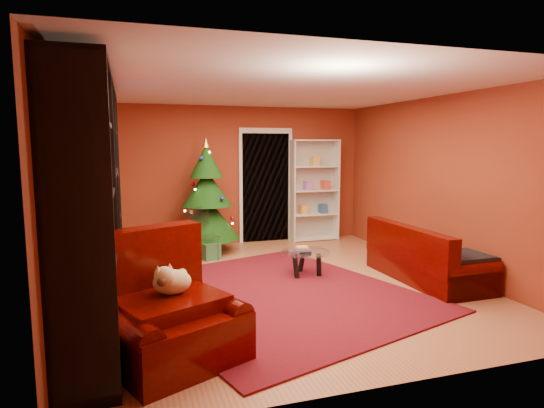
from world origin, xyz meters
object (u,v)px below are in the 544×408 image
object	(u,v)px
rug	(274,294)
acrylic_chair	(204,237)
white_bookshelf	(314,190)
christmas_tree	(207,197)
gift_box_green	(210,251)
dog	(172,282)
sofa	(428,252)
media_unit	(93,206)
coffee_table	(306,264)
gift_box_teal	(141,254)
gift_box_red	(181,249)
armchair	(171,309)

from	to	relation	value
rug	acrylic_chair	distance (m)	2.09
white_bookshelf	christmas_tree	bearing A→B (deg)	-168.50
gift_box_green	dog	distance (m)	3.51
sofa	acrylic_chair	bearing A→B (deg)	53.72
rug	media_unit	xyz separation A→B (m)	(-2.06, -0.36, 1.26)
christmas_tree	coffee_table	xyz separation A→B (m)	(1.10, -1.90, -0.80)
gift_box_teal	gift_box_red	distance (m)	0.74
media_unit	gift_box_teal	bearing A→B (deg)	78.44
media_unit	dog	world-z (taller)	media_unit
gift_box_red	armchair	xyz separation A→B (m)	(-0.49, -3.82, 0.34)
christmas_tree	gift_box_red	xyz separation A→B (m)	(-0.48, -0.10, -0.87)
white_bookshelf	acrylic_chair	world-z (taller)	white_bookshelf
gift_box_red	white_bookshelf	size ratio (longest dim) A/B	0.11
gift_box_green	acrylic_chair	size ratio (longest dim) A/B	0.34
gift_box_green	coffee_table	distance (m)	1.80
armchair	acrylic_chair	xyz separation A→B (m)	(0.81, 3.34, -0.06)
media_unit	white_bookshelf	bearing A→B (deg)	40.74
white_bookshelf	sofa	distance (m)	3.08
white_bookshelf	coffee_table	xyz separation A→B (m)	(-1.09, -2.32, -0.80)
armchair	sofa	distance (m)	3.87
white_bookshelf	media_unit	bearing A→B (deg)	-138.27
gift_box_red	dog	distance (m)	3.82
christmas_tree	gift_box_teal	bearing A→B (deg)	-159.04
gift_box_green	acrylic_chair	bearing A→B (deg)	-149.44
rug	dog	world-z (taller)	dog
gift_box_red	christmas_tree	bearing A→B (deg)	11.91
dog	sofa	size ratio (longest dim) A/B	0.22
armchair	christmas_tree	bearing A→B (deg)	51.72
christmas_tree	media_unit	bearing A→B (deg)	-119.27
gift_box_green	white_bookshelf	xyz separation A→B (m)	(2.23, 0.93, 0.85)
dog	sofa	world-z (taller)	dog
media_unit	armchair	size ratio (longest dim) A/B	2.84
rug	gift_box_red	xyz separation A→B (m)	(-0.90, 2.45, 0.10)
sofa	coffee_table	world-z (taller)	sofa
gift_box_teal	white_bookshelf	size ratio (longest dim) A/B	0.15
media_unit	coffee_table	xyz separation A→B (m)	(2.73, 1.01, -1.08)
gift_box_teal	white_bookshelf	xyz separation A→B (m)	(3.34, 0.86, 0.84)
media_unit	gift_box_teal	distance (m)	2.76
gift_box_teal	rug	bearing A→B (deg)	-53.56
armchair	acrylic_chair	size ratio (longest dim) A/B	1.47
christmas_tree	armchair	world-z (taller)	christmas_tree
acrylic_chair	dog	bearing A→B (deg)	-127.25
christmas_tree	white_bookshelf	xyz separation A→B (m)	(2.20, 0.42, 0.01)
dog	coffee_table	size ratio (longest dim) A/B	0.56
rug	gift_box_green	xyz separation A→B (m)	(-0.46, 2.04, 0.12)
gift_box_teal	dog	distance (m)	3.46
gift_box_teal	armchair	distance (m)	3.50
rug	white_bookshelf	size ratio (longest dim) A/B	1.76
gift_box_green	coffee_table	size ratio (longest dim) A/B	0.38
gift_box_green	armchair	size ratio (longest dim) A/B	0.23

